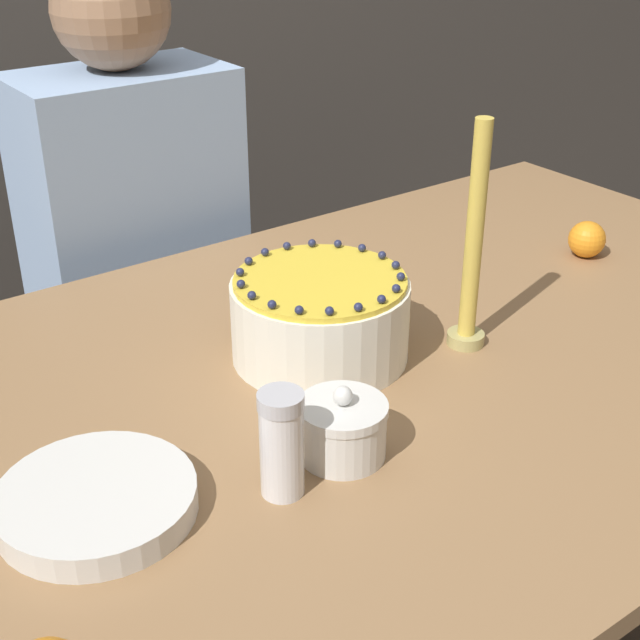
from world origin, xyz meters
TOP-DOWN VIEW (x-y plane):
  - dining_table at (0.00, 0.00)m, footprint 1.66×1.03m
  - cake at (-0.10, 0.06)m, footprint 0.25×0.25m
  - sugar_bowl at (-0.22, -0.15)m, footprint 0.11×0.11m
  - sugar_shaker at (-0.32, -0.16)m, footprint 0.05×0.05m
  - plate_stack at (-0.50, -0.07)m, footprint 0.22×0.22m
  - candle at (0.09, -0.04)m, footprint 0.06×0.06m
  - orange_fruit_0 at (0.50, 0.07)m, footprint 0.07×0.07m
  - person_man_blue_shirt at (-0.08, 0.71)m, footprint 0.40×0.34m

SIDE VIEW (x-z plane):
  - person_man_blue_shirt at x=-0.08m, z-range -0.08..1.19m
  - dining_table at x=0.00m, z-range 0.28..1.04m
  - plate_stack at x=-0.50m, z-range 0.76..0.79m
  - orange_fruit_0 at x=0.50m, z-range 0.76..0.83m
  - sugar_bowl at x=-0.22m, z-range 0.75..0.84m
  - cake at x=-0.10m, z-range 0.75..0.89m
  - sugar_shaker at x=-0.32m, z-range 0.76..0.89m
  - candle at x=0.09m, z-range 0.73..1.07m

